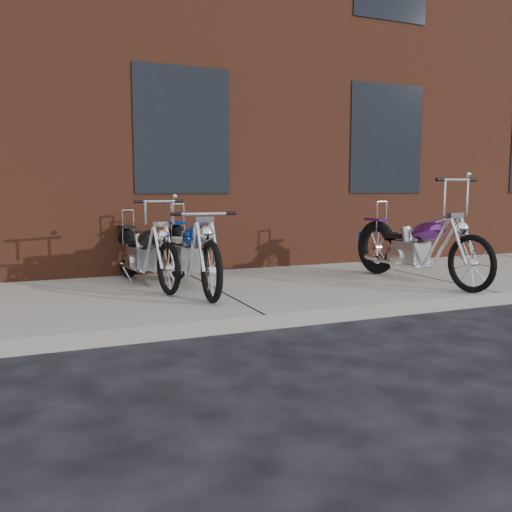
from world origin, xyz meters
name	(u,v)px	position (x,y,z in m)	size (l,w,h in m)	color
ground	(265,330)	(0.00, 0.00, 0.00)	(120.00, 120.00, 0.00)	black
sidewalk	(217,295)	(0.00, 1.50, 0.07)	(22.00, 3.00, 0.15)	#9F968C
building_brick	(124,71)	(0.00, 8.00, 4.00)	(22.00, 10.00, 8.00)	brown
chopper_purple	(416,249)	(2.60, 1.04, 0.58)	(0.58, 2.39, 1.34)	black
chopper_blue	(191,255)	(-0.28, 1.62, 0.57)	(0.57, 2.35, 1.02)	black
chopper_third	(144,255)	(-0.75, 2.14, 0.54)	(0.57, 2.13, 1.09)	black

